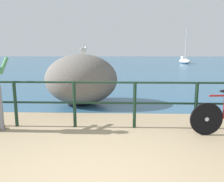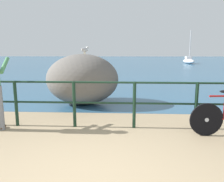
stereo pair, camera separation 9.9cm
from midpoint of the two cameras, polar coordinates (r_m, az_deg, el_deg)
ground_plane at (r=22.44m, az=0.94°, el=5.81°), size 120.00×120.00×0.10m
sea_surface at (r=50.71m, az=1.47°, el=8.26°), size 120.00×90.00×0.01m
promenade_railing at (r=4.68m, az=-2.62°, el=-2.15°), size 9.26×0.07×1.02m
breakwater_boulder_main at (r=6.92m, az=-8.50°, el=3.07°), size 2.28×1.98×1.59m
seagull at (r=6.94m, az=-8.00°, el=10.82°), size 0.26×0.31×0.23m
sailboat at (r=34.52m, az=18.54°, el=7.59°), size 1.49×4.45×4.90m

